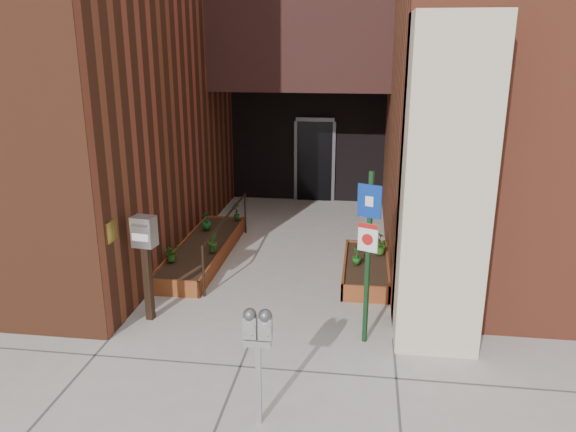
% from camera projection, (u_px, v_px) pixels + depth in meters
% --- Properties ---
extents(ground, '(80.00, 80.00, 0.00)m').
position_uv_depth(ground, '(255.00, 330.00, 8.23)').
color(ground, '#9E9991').
rests_on(ground, ground).
extents(architecture, '(20.00, 14.60, 10.00)m').
position_uv_depth(architecture, '(300.00, 1.00, 13.32)').
color(architecture, brown).
rests_on(architecture, ground).
extents(planter_left, '(0.90, 3.60, 0.30)m').
position_uv_depth(planter_left, '(204.00, 251.00, 10.95)').
color(planter_left, maroon).
rests_on(planter_left, ground).
extents(planter_right, '(0.80, 2.20, 0.30)m').
position_uv_depth(planter_right, '(366.00, 270.00, 10.07)').
color(planter_right, maroon).
rests_on(planter_right, ground).
extents(handrail, '(0.04, 3.34, 0.90)m').
position_uv_depth(handrail, '(227.00, 223.00, 10.66)').
color(handrail, black).
rests_on(handrail, ground).
extents(parking_meter, '(0.31, 0.14, 1.39)m').
position_uv_depth(parking_meter, '(258.00, 336.00, 5.90)').
color(parking_meter, '#A2A2A4').
rests_on(parking_meter, ground).
extents(sign_post, '(0.32, 0.15, 2.45)m').
position_uv_depth(sign_post, '(368.00, 241.00, 7.46)').
color(sign_post, '#123318').
rests_on(sign_post, ground).
extents(payment_dropbox, '(0.35, 0.29, 1.63)m').
position_uv_depth(payment_dropbox, '(145.00, 246.00, 8.22)').
color(payment_dropbox, black).
rests_on(payment_dropbox, ground).
extents(shrub_left_a, '(0.40, 0.40, 0.32)m').
position_uv_depth(shrub_left_a, '(172.00, 252.00, 10.00)').
color(shrub_left_a, '#2D611B').
rests_on(shrub_left_a, planter_left).
extents(shrub_left_b, '(0.25, 0.25, 0.38)m').
position_uv_depth(shrub_left_b, '(213.00, 241.00, 10.45)').
color(shrub_left_b, '#265B1A').
rests_on(shrub_left_b, planter_left).
extents(shrub_left_c, '(0.30, 0.30, 0.38)m').
position_uv_depth(shrub_left_c, '(206.00, 220.00, 11.69)').
color(shrub_left_c, '#1C6323').
rests_on(shrub_left_c, planter_left).
extents(shrub_left_d, '(0.30, 0.30, 0.41)m').
position_uv_depth(shrub_left_d, '(236.00, 211.00, 12.32)').
color(shrub_left_d, '#185618').
rests_on(shrub_left_d, planter_left).
extents(shrub_right_a, '(0.19, 0.19, 0.29)m').
position_uv_depth(shrub_right_a, '(357.00, 256.00, 9.86)').
color(shrub_right_a, '#1A5A19').
rests_on(shrub_right_a, planter_right).
extents(shrub_right_b, '(0.24, 0.24, 0.32)m').
position_uv_depth(shrub_right_b, '(380.00, 240.00, 10.63)').
color(shrub_right_b, '#285D1A').
rests_on(shrub_right_b, planter_right).
extents(shrub_right_c, '(0.33, 0.33, 0.35)m').
position_uv_depth(shrub_right_c, '(380.00, 245.00, 10.31)').
color(shrub_right_c, '#2C621C').
rests_on(shrub_right_c, planter_right).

